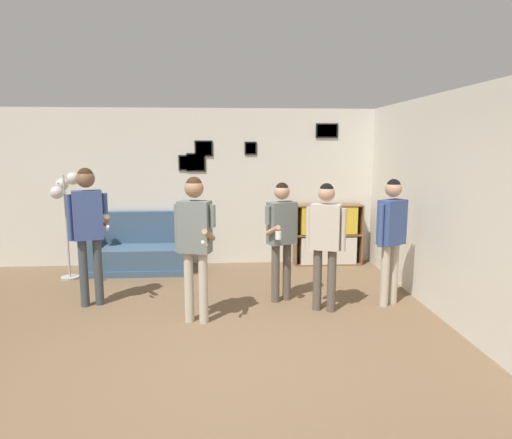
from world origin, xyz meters
name	(u,v)px	position (x,y,z in m)	size (l,w,h in m)	color
ground_plane	(204,378)	(0.00, 0.00, 0.00)	(20.00, 20.00, 0.00)	brown
wall_back	(213,187)	(0.00, 4.11, 1.35)	(8.01, 0.08, 2.70)	silver
wall_right	(422,200)	(2.83, 2.04, 1.35)	(0.06, 6.48, 2.70)	silver
couch	(143,252)	(-1.18, 3.70, 0.31)	(1.62, 0.80, 0.96)	#3D5670
bookshelf	(328,235)	(2.00, 3.89, 0.53)	(1.18, 0.30, 1.06)	brown
floor_lamp	(65,196)	(-2.25, 3.29, 1.31)	(0.40, 0.44, 1.67)	#ADA89E
person_player_foreground_left	(88,221)	(-1.54, 2.01, 1.12)	(0.57, 0.44, 1.80)	#3D4247
person_player_foreground_center	(195,234)	(-0.14, 1.35, 1.07)	(0.48, 0.55, 1.72)	#B7AD99
person_watcher_holding_cup	(282,230)	(0.95, 2.02, 0.97)	(0.46, 0.53, 1.60)	brown
person_spectator_near_bookshelf	(326,234)	(1.45, 1.62, 0.99)	(0.47, 0.32, 1.62)	brown
person_spectator_far_right	(392,229)	(2.34, 1.78, 1.01)	(0.44, 0.36, 1.66)	#B7AD99
bottle_on_floor	(97,276)	(-1.77, 3.07, 0.10)	(0.06, 0.06, 0.25)	#3D6638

